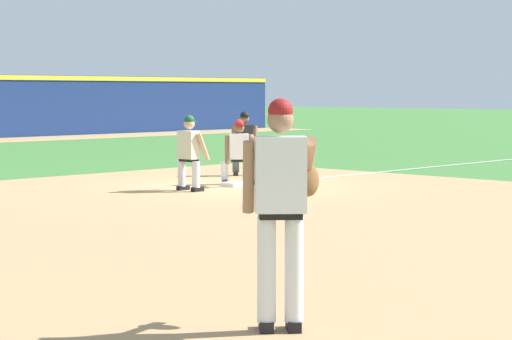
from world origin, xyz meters
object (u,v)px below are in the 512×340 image
pitcher (282,199)px  first_baseman (240,149)px  baseball (244,206)px  baserunner (189,150)px  first_base_bag (234,184)px  umpire (245,141)px

pitcher → first_baseman: bearing=46.2°
baseball → first_baseman: 4.19m
baseball → baserunner: bearing=65.0°
first_base_bag → pitcher: size_ratio=0.20×
baseball → pitcher: bearing=-133.4°
baseball → pitcher: (-5.77, -6.09, 1.02)m
first_base_bag → baseball: 3.72m
baserunner → baseball: bearing=-115.0°
umpire → pitcher: bearing=-134.4°
baseball → first_baseman: size_ratio=0.06×
pitcher → umpire: (10.30, 10.53, -0.27)m
first_base_bag → pitcher: pitcher is taller
first_base_bag → umpire: (2.03, 1.68, 0.75)m
pitcher → baseball: bearing=46.6°
umpire → first_base_bag: bearing=-140.3°
first_base_bag → baseball: bearing=-132.2°
first_base_bag → baserunner: size_ratio=0.26×
baseball → first_baseman: (2.89, 2.95, 0.69)m
first_baseman → baserunner: baserunner is taller
first_base_bag → baseball: first_base_bag is taller
baseball → baserunner: baserunner is taller
first_baseman → baserunner: bearing=-172.2°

